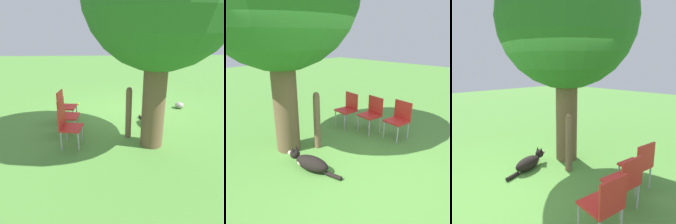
# 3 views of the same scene
# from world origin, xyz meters

# --- Properties ---
(ground_plane) EXTENTS (30.00, 30.00, 0.00)m
(ground_plane) POSITION_xyz_m (0.00, 0.00, 0.00)
(ground_plane) COLOR #56933D
(oak_tree) EXTENTS (2.86, 2.86, 4.46)m
(oak_tree) POSITION_xyz_m (-0.18, 1.46, 2.99)
(oak_tree) COLOR brown
(oak_tree) RESTS_ON ground_plane
(dog) EXTENTS (0.44, 1.09, 0.35)m
(dog) POSITION_xyz_m (-0.34, 0.56, 0.13)
(dog) COLOR black
(dog) RESTS_ON ground_plane
(fence_post) EXTENTS (0.14, 0.14, 1.19)m
(fence_post) POSITION_xyz_m (0.28, 1.08, 0.60)
(fence_post) COLOR brown
(fence_post) RESTS_ON ground_plane
(red_chair_0) EXTENTS (0.47, 0.49, 0.85)m
(red_chair_0) POSITION_xyz_m (1.86, 0.14, 0.49)
(red_chair_0) COLOR red
(red_chair_0) RESTS_ON ground_plane
(red_chair_1) EXTENTS (0.47, 0.49, 0.85)m
(red_chair_1) POSITION_xyz_m (1.73, 0.79, 0.49)
(red_chair_1) COLOR red
(red_chair_1) RESTS_ON ground_plane
(red_chair_2) EXTENTS (0.47, 0.49, 0.85)m
(red_chair_2) POSITION_xyz_m (1.60, 1.44, 0.49)
(red_chair_2) COLOR red
(red_chair_2) RESTS_ON ground_plane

